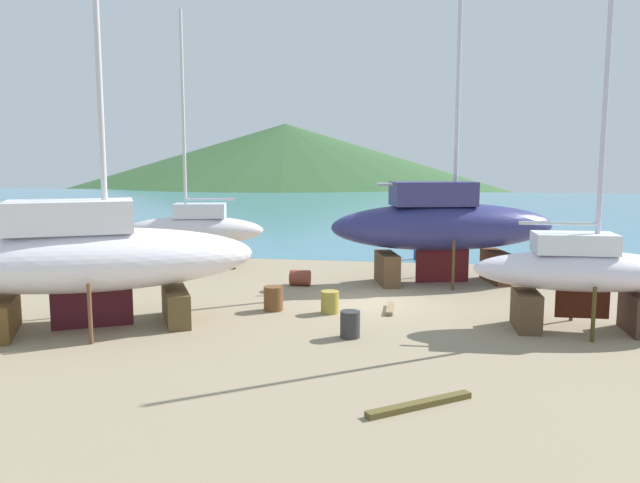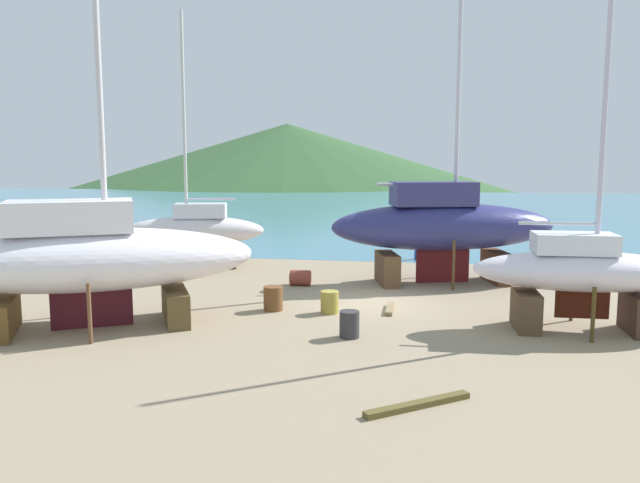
{
  "view_description": "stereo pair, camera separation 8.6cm",
  "coord_description": "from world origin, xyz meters",
  "px_view_note": "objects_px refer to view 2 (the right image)",
  "views": [
    {
      "loc": [
        1.63,
        -22.81,
        5.31
      ],
      "look_at": [
        -2.21,
        0.61,
        2.14
      ],
      "focal_mm": 35.3,
      "sensor_mm": 36.0,
      "label": 1
    },
    {
      "loc": [
        1.71,
        -22.79,
        5.31
      ],
      "look_at": [
        -2.21,
        0.61,
        2.14
      ],
      "focal_mm": 35.3,
      "sensor_mm": 36.0,
      "label": 2
    }
  ],
  "objects_px": {
    "barrel_tar_black": "(349,324)",
    "worker": "(418,243)",
    "barrel_tipped_right": "(273,298)",
    "sailboat_far_slipway": "(443,225)",
    "sailboat_large_starboard": "(88,257)",
    "barrel_rust_near": "(300,278)",
    "barrel_blue_faded": "(330,302)",
    "sailboat_small_center": "(195,230)",
    "sailboat_mid_port": "(583,273)"
  },
  "relations": [
    {
      "from": "barrel_tar_black",
      "to": "worker",
      "type": "bearing_deg",
      "value": 83.08
    },
    {
      "from": "barrel_tipped_right",
      "to": "sailboat_far_slipway",
      "type": "bearing_deg",
      "value": 45.0
    },
    {
      "from": "sailboat_large_starboard",
      "to": "barrel_rust_near",
      "type": "height_order",
      "value": "sailboat_large_starboard"
    },
    {
      "from": "worker",
      "to": "barrel_tar_black",
      "type": "height_order",
      "value": "worker"
    },
    {
      "from": "worker",
      "to": "barrel_tipped_right",
      "type": "bearing_deg",
      "value": -12.69
    },
    {
      "from": "sailboat_far_slipway",
      "to": "barrel_blue_faded",
      "type": "height_order",
      "value": "sailboat_far_slipway"
    },
    {
      "from": "sailboat_far_slipway",
      "to": "sailboat_small_center",
      "type": "distance_m",
      "value": 11.97
    },
    {
      "from": "worker",
      "to": "barrel_tipped_right",
      "type": "xyz_separation_m",
      "value": [
        -4.86,
        -12.11,
        -0.45
      ]
    },
    {
      "from": "barrel_tar_black",
      "to": "barrel_tipped_right",
      "type": "distance_m",
      "value": 4.2
    },
    {
      "from": "sailboat_far_slipway",
      "to": "barrel_blue_faded",
      "type": "bearing_deg",
      "value": -138.08
    },
    {
      "from": "barrel_tar_black",
      "to": "barrel_rust_near",
      "type": "xyz_separation_m",
      "value": [
        -2.95,
        7.31,
        -0.08
      ]
    },
    {
      "from": "sailboat_large_starboard",
      "to": "barrel_tar_black",
      "type": "bearing_deg",
      "value": -25.67
    },
    {
      "from": "sailboat_mid_port",
      "to": "worker",
      "type": "xyz_separation_m",
      "value": [
        -5.12,
        13.11,
        -0.94
      ]
    },
    {
      "from": "worker",
      "to": "barrel_blue_faded",
      "type": "height_order",
      "value": "worker"
    },
    {
      "from": "sailboat_small_center",
      "to": "sailboat_far_slipway",
      "type": "bearing_deg",
      "value": 157.19
    },
    {
      "from": "worker",
      "to": "barrel_tar_black",
      "type": "distance_m",
      "value": 15.13
    },
    {
      "from": "barrel_tar_black",
      "to": "sailboat_far_slipway",
      "type": "bearing_deg",
      "value": 71.87
    },
    {
      "from": "sailboat_large_starboard",
      "to": "barrel_blue_faded",
      "type": "distance_m",
      "value": 7.99
    },
    {
      "from": "sailboat_large_starboard",
      "to": "barrel_tar_black",
      "type": "relative_size",
      "value": 22.49
    },
    {
      "from": "sailboat_far_slipway",
      "to": "barrel_blue_faded",
      "type": "distance_m",
      "value": 7.46
    },
    {
      "from": "sailboat_small_center",
      "to": "sailboat_large_starboard",
      "type": "bearing_deg",
      "value": 80.73
    },
    {
      "from": "barrel_tar_black",
      "to": "barrel_tipped_right",
      "type": "height_order",
      "value": "barrel_tipped_right"
    },
    {
      "from": "worker",
      "to": "sailboat_mid_port",
      "type": "bearing_deg",
      "value": 30.5
    },
    {
      "from": "worker",
      "to": "sailboat_far_slipway",
      "type": "bearing_deg",
      "value": 18.98
    },
    {
      "from": "worker",
      "to": "sailboat_small_center",
      "type": "bearing_deg",
      "value": -59.6
    },
    {
      "from": "sailboat_mid_port",
      "to": "worker",
      "type": "relative_size",
      "value": 6.35
    },
    {
      "from": "barrel_rust_near",
      "to": "sailboat_small_center",
      "type": "bearing_deg",
      "value": 149.24
    },
    {
      "from": "barrel_rust_near",
      "to": "barrel_tipped_right",
      "type": "bearing_deg",
      "value": -91.18
    },
    {
      "from": "worker",
      "to": "barrel_tar_black",
      "type": "bearing_deg",
      "value": 2.25
    },
    {
      "from": "barrel_blue_faded",
      "to": "barrel_rust_near",
      "type": "bearing_deg",
      "value": 113.19
    },
    {
      "from": "barrel_tipped_right",
      "to": "sailboat_small_center",
      "type": "bearing_deg",
      "value": 126.36
    },
    {
      "from": "sailboat_large_starboard",
      "to": "barrel_tar_black",
      "type": "distance_m",
      "value": 8.36
    },
    {
      "from": "worker",
      "to": "barrel_tar_black",
      "type": "xyz_separation_m",
      "value": [
        -1.82,
        -15.01,
        -0.47
      ]
    },
    {
      "from": "sailboat_small_center",
      "to": "worker",
      "type": "relative_size",
      "value": 7.22
    },
    {
      "from": "sailboat_mid_port",
      "to": "barrel_rust_near",
      "type": "relative_size",
      "value": 12.63
    },
    {
      "from": "sailboat_far_slipway",
      "to": "barrel_rust_near",
      "type": "bearing_deg",
      "value": 179.64
    },
    {
      "from": "sailboat_small_center",
      "to": "barrel_blue_faded",
      "type": "distance_m",
      "value": 11.32
    },
    {
      "from": "sailboat_small_center",
      "to": "barrel_tipped_right",
      "type": "height_order",
      "value": "sailboat_small_center"
    },
    {
      "from": "sailboat_far_slipway",
      "to": "barrel_rust_near",
      "type": "xyz_separation_m",
      "value": [
        -5.84,
        -1.52,
        -2.16
      ]
    },
    {
      "from": "barrel_tar_black",
      "to": "barrel_rust_near",
      "type": "height_order",
      "value": "barrel_tar_black"
    },
    {
      "from": "sailboat_small_center",
      "to": "sailboat_large_starboard",
      "type": "xyz_separation_m",
      "value": [
        0.74,
        -11.1,
        0.45
      ]
    },
    {
      "from": "barrel_blue_faded",
      "to": "barrel_rust_near",
      "type": "xyz_separation_m",
      "value": [
        -1.92,
        4.48,
        -0.06
      ]
    },
    {
      "from": "sailboat_small_center",
      "to": "worker",
      "type": "distance_m",
      "value": 11.53
    },
    {
      "from": "sailboat_mid_port",
      "to": "barrel_rust_near",
      "type": "height_order",
      "value": "sailboat_mid_port"
    },
    {
      "from": "sailboat_mid_port",
      "to": "barrel_blue_faded",
      "type": "xyz_separation_m",
      "value": [
        -7.97,
        0.93,
        -1.43
      ]
    },
    {
      "from": "barrel_tar_black",
      "to": "sailboat_mid_port",
      "type": "bearing_deg",
      "value": 15.3
    },
    {
      "from": "barrel_tipped_right",
      "to": "barrel_rust_near",
      "type": "height_order",
      "value": "barrel_tipped_right"
    },
    {
      "from": "sailboat_mid_port",
      "to": "barrel_tar_black",
      "type": "xyz_separation_m",
      "value": [
        -6.94,
        -1.9,
        -1.41
      ]
    },
    {
      "from": "sailboat_small_center",
      "to": "barrel_tar_black",
      "type": "relative_size",
      "value": 15.19
    },
    {
      "from": "sailboat_large_starboard",
      "to": "barrel_rust_near",
      "type": "bearing_deg",
      "value": 28.03
    }
  ]
}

